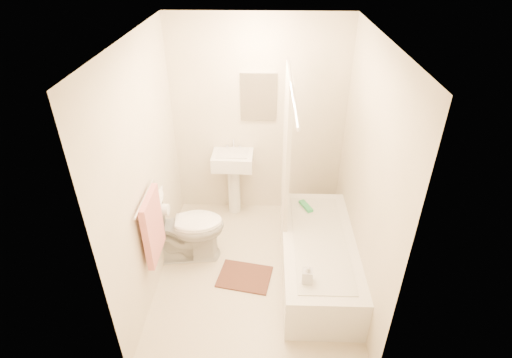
{
  "coord_description": "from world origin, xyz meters",
  "views": [
    {
      "loc": [
        0.1,
        -3.09,
        3.08
      ],
      "look_at": [
        0.0,
        0.25,
        1.0
      ],
      "focal_mm": 28.0,
      "sensor_mm": 36.0,
      "label": 1
    }
  ],
  "objects_px": {
    "toilet": "(186,226)",
    "sink": "(234,181)",
    "soap_bottle": "(308,274)",
    "bathtub": "(317,257)",
    "bath_mat": "(245,277)"
  },
  "relations": [
    {
      "from": "toilet",
      "to": "sink",
      "type": "xyz_separation_m",
      "value": [
        0.45,
        0.83,
        0.06
      ]
    },
    {
      "from": "sink",
      "to": "soap_bottle",
      "type": "distance_m",
      "value": 1.82
    },
    {
      "from": "bathtub",
      "to": "sink",
      "type": "bearing_deg",
      "value": 131.01
    },
    {
      "from": "sink",
      "to": "bath_mat",
      "type": "bearing_deg",
      "value": -79.36
    },
    {
      "from": "toilet",
      "to": "soap_bottle",
      "type": "distance_m",
      "value": 1.48
    },
    {
      "from": "sink",
      "to": "bath_mat",
      "type": "height_order",
      "value": "sink"
    },
    {
      "from": "sink",
      "to": "soap_bottle",
      "type": "height_order",
      "value": "sink"
    },
    {
      "from": "toilet",
      "to": "bath_mat",
      "type": "xyz_separation_m",
      "value": [
        0.64,
        -0.33,
        -0.4
      ]
    },
    {
      "from": "toilet",
      "to": "bath_mat",
      "type": "bearing_deg",
      "value": -123.89
    },
    {
      "from": "soap_bottle",
      "to": "toilet",
      "type": "bearing_deg",
      "value": 146.32
    },
    {
      "from": "toilet",
      "to": "bathtub",
      "type": "xyz_separation_m",
      "value": [
        1.39,
        -0.25,
        -0.17
      ]
    },
    {
      "from": "bath_mat",
      "to": "soap_bottle",
      "type": "relative_size",
      "value": 2.67
    },
    {
      "from": "soap_bottle",
      "to": "sink",
      "type": "bearing_deg",
      "value": 115.17
    },
    {
      "from": "sink",
      "to": "bath_mat",
      "type": "xyz_separation_m",
      "value": [
        0.19,
        -1.15,
        -0.46
      ]
    },
    {
      "from": "sink",
      "to": "toilet",
      "type": "bearing_deg",
      "value": -117.3
    }
  ]
}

